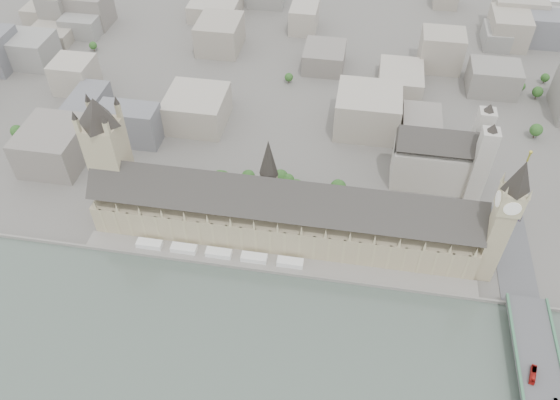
% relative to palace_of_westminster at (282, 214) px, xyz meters
% --- Properties ---
extents(ground, '(900.00, 900.00, 0.00)m').
position_rel_palace_of_westminster_xyz_m(ground, '(0.00, -19.70, -22.71)').
color(ground, '#595651').
rests_on(ground, ground).
extents(embankment_wall, '(600.00, 1.50, 3.00)m').
position_rel_palace_of_westminster_xyz_m(embankment_wall, '(0.00, -34.70, -21.21)').
color(embankment_wall, slate).
rests_on(embankment_wall, ground).
extents(river_terrace, '(270.00, 15.00, 2.00)m').
position_rel_palace_of_westminster_xyz_m(river_terrace, '(0.00, -27.20, -21.71)').
color(river_terrace, slate).
rests_on(river_terrace, ground).
extents(terrace_tents, '(118.00, 7.00, 4.00)m').
position_rel_palace_of_westminster_xyz_m(terrace_tents, '(-40.00, -26.70, -18.71)').
color(terrace_tents, white).
rests_on(terrace_tents, river_terrace).
extents(palace_of_westminster, '(265.00, 40.73, 55.44)m').
position_rel_palace_of_westminster_xyz_m(palace_of_westminster, '(0.00, 0.00, 0.00)').
color(palace_of_westminster, gray).
rests_on(palace_of_westminster, ground).
extents(elizabeth_tower, '(17.00, 17.00, 107.50)m').
position_rel_palace_of_westminster_xyz_m(elizabeth_tower, '(138.00, -11.70, 35.38)').
color(elizabeth_tower, gray).
rests_on(elizabeth_tower, ground).
extents(victoria_tower, '(30.00, 30.00, 100.00)m').
position_rel_palace_of_westminster_xyz_m(victoria_tower, '(-122.00, 6.30, 32.50)').
color(victoria_tower, gray).
rests_on(victoria_tower, ground).
extents(central_tower, '(13.00, 13.00, 48.00)m').
position_rel_palace_of_westminster_xyz_m(central_tower, '(-10.00, 6.30, 35.21)').
color(central_tower, tan).
rests_on(central_tower, ground).
extents(westminster_abbey, '(68.00, 36.00, 64.00)m').
position_rel_palace_of_westminster_xyz_m(westminster_abbey, '(110.92, 75.30, 2.38)').
color(westminster_abbey, '#A49D94').
rests_on(westminster_abbey, ground).
extents(city_skyline_inland, '(720.00, 360.00, 38.00)m').
position_rel_palace_of_westminster_xyz_m(city_skyline_inland, '(0.00, 225.30, -3.71)').
color(city_skyline_inland, gray).
rests_on(city_skyline_inland, ground).
extents(park_trees, '(110.00, 30.00, 15.00)m').
position_rel_palace_of_westminster_xyz_m(park_trees, '(-10.00, 40.30, -15.21)').
color(park_trees, '#1A4117').
rests_on(park_trees, ground).
extents(red_bus_north, '(5.87, 12.35, 3.35)m').
position_rel_palace_of_westminster_xyz_m(red_bus_north, '(156.82, -89.34, -10.78)').
color(red_bus_north, '#B31914').
rests_on(red_bus_north, westminster_bridge).
extents(car_approach, '(4.08, 5.72, 1.54)m').
position_rel_palace_of_westminster_xyz_m(car_approach, '(167.31, 34.60, -11.69)').
color(car_approach, gray).
rests_on(car_approach, westminster_bridge).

